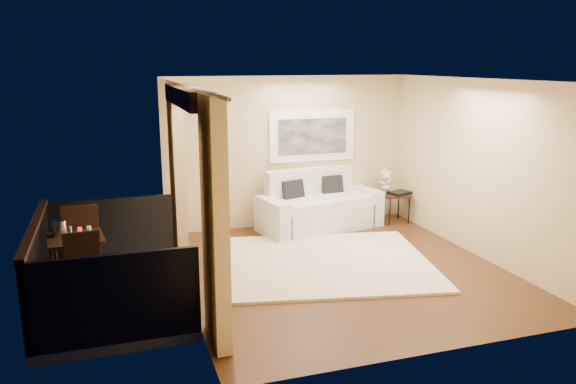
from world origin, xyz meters
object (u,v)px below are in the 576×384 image
side_table (395,197)px  ice_bucket (59,228)px  balcony_chair_near (84,267)px  bistro_table (76,243)px  balcony_chair_far (82,236)px  sofa (318,208)px  orchid (386,181)px

side_table → ice_bucket: (-5.69, -1.68, 0.40)m
balcony_chair_near → ice_bucket: (-0.28, 0.65, 0.32)m
bistro_table → ice_bucket: bearing=148.2°
bistro_table → balcony_chair_far: (0.05, 0.54, -0.07)m
sofa → orchid: 1.41m
orchid → bistro_table: (-5.35, -1.90, -0.08)m
orchid → bistro_table: orchid is taller
side_table → ice_bucket: 5.94m
side_table → bistro_table: (-5.50, -1.80, 0.22)m
balcony_chair_near → ice_bucket: ice_bucket is taller
side_table → orchid: (-0.15, 0.10, 0.30)m
side_table → orchid: orchid is taller
balcony_chair_near → bistro_table: bearing=96.2°
side_table → ice_bucket: ice_bucket is taller
side_table → bistro_table: bistro_table is taller
balcony_chair_far → bistro_table: bearing=85.4°
side_table → orchid: 0.35m
bistro_table → balcony_chair_far: 0.55m
sofa → side_table: (1.50, -0.10, 0.11)m
side_table → balcony_chair_near: size_ratio=0.58×
ice_bucket → balcony_chair_far: bearing=61.4°
side_table → balcony_chair_near: (-5.40, -2.34, 0.08)m
sofa → balcony_chair_far: balcony_chair_far is taller
orchid → balcony_chair_far: bearing=-165.6°
side_table → balcony_chair_near: bearing=-156.6°
side_table → bistro_table: 5.79m
bistro_table → balcony_chair_near: balcony_chair_near is taller
balcony_chair_far → ice_bucket: (-0.23, -0.43, 0.25)m
sofa → side_table: bearing=-15.7°
ice_bucket → side_table: bearing=16.5°
orchid → balcony_chair_near: orchid is taller
balcony_chair_near → sofa: bearing=28.0°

